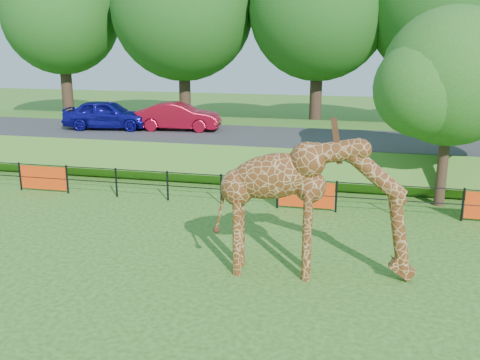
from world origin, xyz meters
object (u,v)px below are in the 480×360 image
Objects in this scene: giraffe at (314,208)px; visitor at (280,174)px; car_blue at (107,114)px; car_red at (179,116)px; tree_east at (454,82)px.

visitor is (-1.89, 6.92, -1.00)m from giraffe.
car_blue reaches higher than car_red.
car_blue is (-10.98, 11.20, 0.37)m from giraffe.
car_red is 2.62× the size of visitor.
car_blue is 1.05× the size of car_red.
giraffe reaches higher than car_red.
car_blue is 3.49m from car_red.
car_blue is 10.14m from visitor.
tree_east is (14.88, -4.47, 2.16)m from car_blue.
giraffe is at bearing -152.24° from car_red.
tree_east is (5.79, -0.18, 3.53)m from visitor.
giraffe is 7.24m from visitor.
car_red is at bearing -90.58° from car_blue.
car_red is at bearing -53.38° from visitor.
tree_east is (3.90, 6.74, 2.53)m from giraffe.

